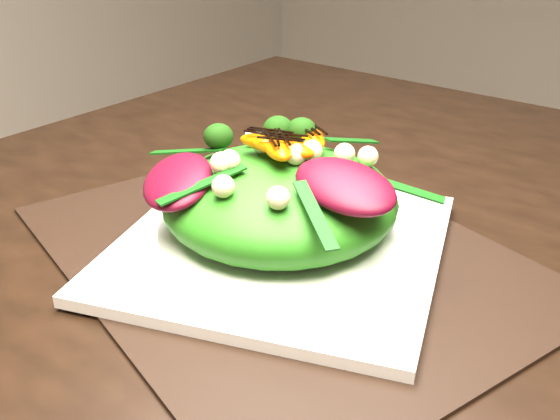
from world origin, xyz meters
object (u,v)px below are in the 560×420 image
Objects in this scene: salad_bowl at (280,233)px; orange_segment at (269,145)px; placemat at (280,253)px; plate_base at (280,246)px; lettuce_mound at (280,199)px.

salad_bowl is 3.89× the size of orange_segment.
orange_segment is at bearing 156.34° from placemat.
orange_segment is (-0.02, 0.01, 0.10)m from placemat.
placemat is at bearing -90.00° from plate_base.
placemat is at bearing 0.00° from lettuce_mound.
orange_segment is (-0.02, 0.01, 0.08)m from salad_bowl.
salad_bowl is at bearing 90.00° from placemat.
salad_bowl is 0.08m from orange_segment.
lettuce_mound is 3.69× the size of orange_segment.
plate_base is 5.04× the size of orange_segment.
placemat is 0.05m from lettuce_mound.
orange_segment is (-0.02, 0.01, 0.04)m from lettuce_mound.
lettuce_mound is at bearing -23.66° from orange_segment.
orange_segment reaches higher than placemat.
plate_base reaches higher than placemat.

